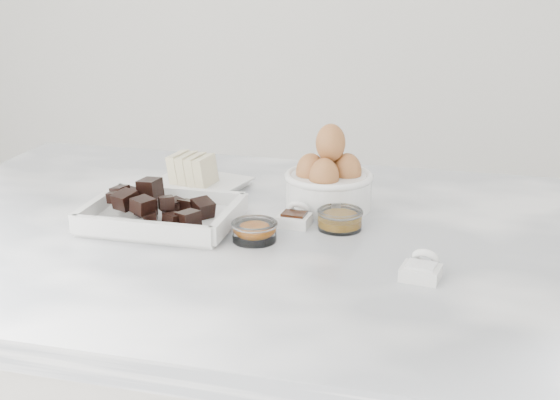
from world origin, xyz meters
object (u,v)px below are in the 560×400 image
(zest_bowl, at_px, (254,230))
(vanilla_spoon, at_px, (295,217))
(chocolate_dish, at_px, (162,210))
(sugar_ramekin, at_px, (330,196))
(salt_spoon, at_px, (422,269))
(egg_bowl, at_px, (329,181))
(honey_bowl, at_px, (340,219))
(butter_plate, at_px, (194,178))

(zest_bowl, relative_size, vanilla_spoon, 1.12)
(chocolate_dish, distance_m, sugar_ramekin, 0.27)
(sugar_ramekin, height_order, salt_spoon, sugar_ramekin)
(salt_spoon, bearing_deg, egg_bowl, 125.20)
(honey_bowl, height_order, salt_spoon, salt_spoon)
(vanilla_spoon, bearing_deg, butter_plate, 149.84)
(honey_bowl, relative_size, salt_spoon, 1.09)
(chocolate_dish, height_order, zest_bowl, chocolate_dish)
(butter_plate, height_order, honey_bowl, butter_plate)
(chocolate_dish, bearing_deg, sugar_ramekin, 28.50)
(honey_bowl, xyz_separation_m, salt_spoon, (0.14, -0.15, -0.00))
(egg_bowl, xyz_separation_m, vanilla_spoon, (-0.03, -0.10, -0.03))
(chocolate_dish, distance_m, vanilla_spoon, 0.20)
(honey_bowl, bearing_deg, sugar_ramekin, 111.51)
(vanilla_spoon, bearing_deg, honey_bowl, -0.40)
(chocolate_dish, relative_size, butter_plate, 1.26)
(honey_bowl, distance_m, zest_bowl, 0.14)
(chocolate_dish, xyz_separation_m, sugar_ramekin, (0.24, 0.13, 0.00))
(chocolate_dish, xyz_separation_m, egg_bowl, (0.23, 0.15, 0.02))
(butter_plate, xyz_separation_m, zest_bowl, (0.17, -0.20, -0.01))
(salt_spoon, bearing_deg, honey_bowl, 132.17)
(sugar_ramekin, relative_size, vanilla_spoon, 1.29)
(vanilla_spoon, bearing_deg, zest_bowl, -117.05)
(chocolate_dish, xyz_separation_m, honey_bowl, (0.27, 0.05, -0.01))
(chocolate_dish, relative_size, vanilla_spoon, 3.79)
(egg_bowl, bearing_deg, vanilla_spoon, -108.69)
(butter_plate, bearing_deg, egg_bowl, -6.68)
(chocolate_dish, distance_m, egg_bowl, 0.27)
(sugar_ramekin, xyz_separation_m, honey_bowl, (0.03, -0.08, -0.01))
(chocolate_dish, bearing_deg, butter_plate, 95.04)
(sugar_ramekin, height_order, vanilla_spoon, sugar_ramekin)
(egg_bowl, height_order, salt_spoon, egg_bowl)
(honey_bowl, relative_size, vanilla_spoon, 1.16)
(honey_bowl, bearing_deg, vanilla_spoon, 179.60)
(zest_bowl, relative_size, salt_spoon, 1.05)
(butter_plate, bearing_deg, vanilla_spoon, -30.16)
(zest_bowl, bearing_deg, honey_bowl, 35.98)
(chocolate_dish, relative_size, sugar_ramekin, 2.95)
(butter_plate, relative_size, sugar_ramekin, 2.33)
(butter_plate, distance_m, sugar_ramekin, 0.26)
(honey_bowl, height_order, zest_bowl, honey_bowl)
(zest_bowl, bearing_deg, butter_plate, 130.00)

